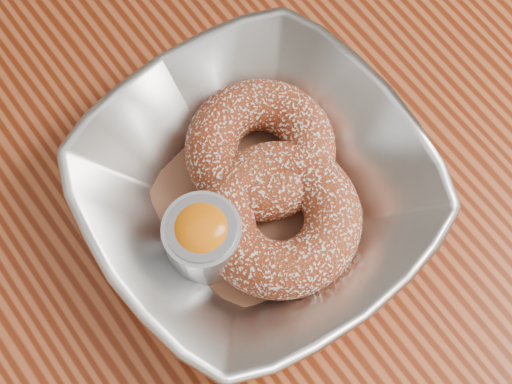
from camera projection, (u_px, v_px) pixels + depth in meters
ground_plane at (247, 338)px, 1.28m from camera, size 4.00×4.00×0.00m
table at (238, 204)px, 0.67m from camera, size 1.20×0.80×0.75m
serving_bowl at (256, 193)px, 0.54m from camera, size 0.23×0.23×0.06m
parchment at (256, 202)px, 0.55m from camera, size 0.20×0.20×0.00m
donut_back at (260, 149)px, 0.55m from camera, size 0.13×0.13×0.04m
donut_front at (280, 219)px, 0.53m from camera, size 0.13×0.13×0.04m
ramekin at (203, 238)px, 0.52m from camera, size 0.05×0.05×0.05m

